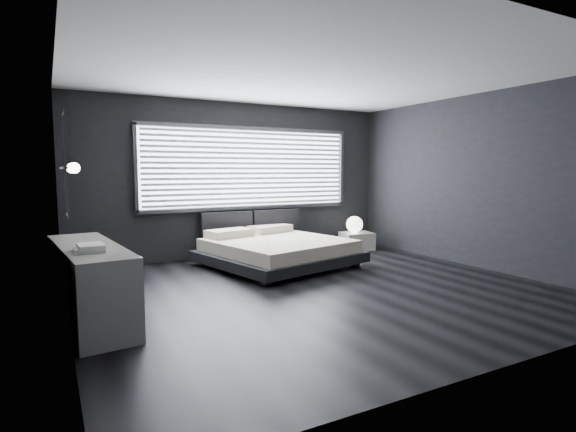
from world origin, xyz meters
TOP-DOWN VIEW (x-y plane):
  - room at (0.00, 0.00)m, footprint 6.04×6.00m
  - window at (0.20, 2.70)m, footprint 4.14×0.09m
  - headboard at (0.20, 2.64)m, footprint 1.96×0.16m
  - sconce_near at (-2.88, 0.05)m, footprint 0.18×0.11m
  - sconce_far at (-2.88, 0.65)m, footprint 0.18×0.11m
  - wall_art_upper at (-2.98, -0.55)m, footprint 0.01×0.48m
  - wall_art_lower at (-2.98, -0.30)m, footprint 0.01×0.48m
  - bed at (0.19, 1.59)m, footprint 2.61×2.53m
  - nightstand at (2.27, 2.17)m, footprint 0.66×0.58m
  - orb_lamp at (2.22, 2.19)m, footprint 0.32×0.32m
  - dresser at (-2.78, 0.07)m, footprint 0.76×2.04m
  - book_stack at (-2.79, -0.33)m, footprint 0.29×0.37m

SIDE VIEW (x-z plane):
  - nightstand at x=2.27m, z-range 0.00..0.34m
  - bed at x=0.19m, z-range -0.02..0.55m
  - dresser at x=-2.78m, z-range 0.00..0.80m
  - orb_lamp at x=2.22m, z-range 0.34..0.67m
  - headboard at x=0.20m, z-range 0.31..0.83m
  - book_stack at x=-2.79m, z-range 0.80..0.87m
  - wall_art_lower at x=-2.98m, z-range 1.14..1.62m
  - room at x=0.00m, z-range 0.00..2.80m
  - sconce_near at x=-2.88m, z-range 1.55..1.66m
  - sconce_far at x=-2.88m, z-range 1.55..1.66m
  - window at x=0.20m, z-range 0.85..2.37m
  - wall_art_upper at x=-2.98m, z-range 1.61..2.09m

